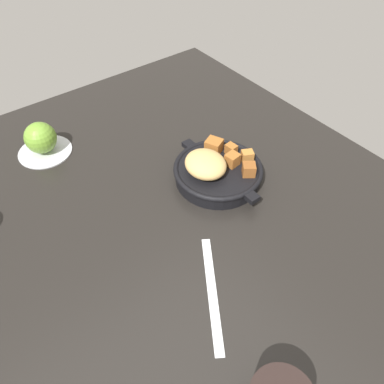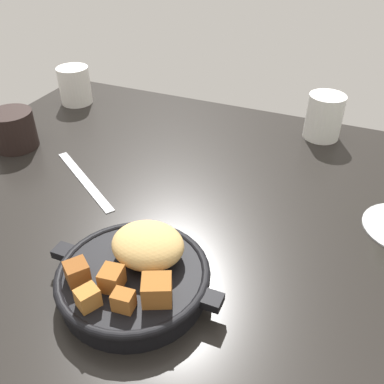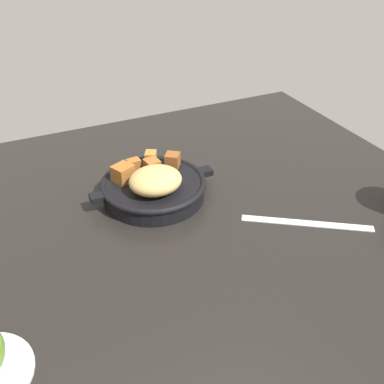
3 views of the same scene
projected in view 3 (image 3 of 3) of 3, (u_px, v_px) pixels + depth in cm
name	position (u px, v px, depth cm)	size (l,w,h in cm)	color
ground_plane	(177.00, 241.00, 77.88)	(109.20, 97.60, 2.40)	black
cast_iron_skillet	(153.00, 186.00, 85.18)	(24.24, 19.99, 7.94)	black
butter_knife	(307.00, 223.00, 79.93)	(22.90, 1.60, 0.36)	silver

